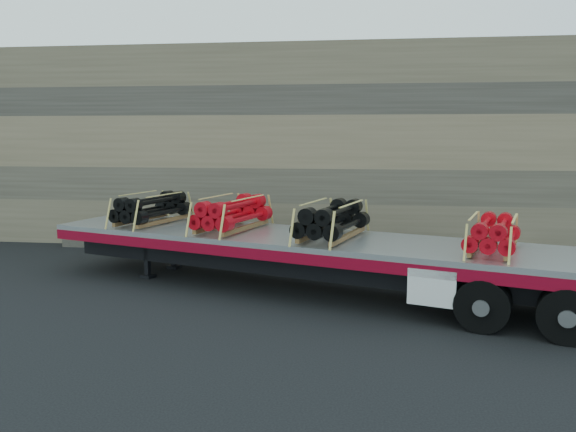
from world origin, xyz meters
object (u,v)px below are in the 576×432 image
trailer (309,264)px  bundle_front (152,209)px  bundle_midfront (232,214)px  bundle_midrear (332,221)px  bundle_rear (493,235)px

trailer → bundle_front: size_ratio=6.23×
trailer → bundle_midfront: bearing=180.0°
bundle_front → bundle_midfront: size_ratio=0.96×
trailer → bundle_midrear: size_ratio=6.00×
bundle_front → bundle_rear: (8.79, -2.78, -0.04)m
trailer → bundle_rear: bundle_rear is taller
trailer → bundle_rear: 4.46m
bundle_front → bundle_rear: 9.22m
bundle_front → bundle_rear: bundle_front is taller
bundle_midfront → bundle_rear: 6.56m
bundle_rear → trailer: bearing=-180.0°
trailer → bundle_midfront: (-2.13, 0.67, 1.14)m
trailer → bundle_midrear: bearing=-0.0°
bundle_front → bundle_midrear: 5.50m
trailer → bundle_midrear: (0.58, -0.18, 1.14)m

